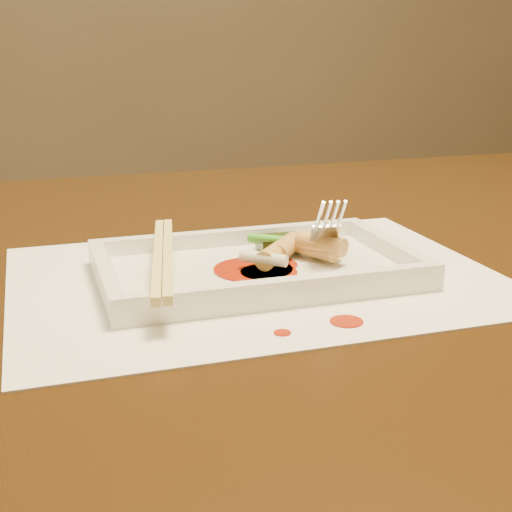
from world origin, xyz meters
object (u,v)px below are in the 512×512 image
object	(u,v)px
chopstick_a	(158,256)
fork	(327,172)
table	(302,349)
placemat	(256,277)
plate_base	(256,272)

from	to	relation	value
chopstick_a	fork	world-z (taller)	fork
table	fork	distance (m)	0.19
placemat	chopstick_a	distance (m)	0.09
placemat	chopstick_a	bearing A→B (deg)	-180.00
table	placemat	size ratio (longest dim) A/B	3.50
table	fork	world-z (taller)	fork
chopstick_a	fork	xyz separation A→B (m)	(0.15, 0.02, 0.06)
fork	chopstick_a	bearing A→B (deg)	-173.25
plate_base	fork	xyz separation A→B (m)	(0.07, 0.02, 0.08)
plate_base	chopstick_a	world-z (taller)	chopstick_a
plate_base	table	bearing A→B (deg)	42.55
placemat	chopstick_a	size ratio (longest dim) A/B	1.91
plate_base	chopstick_a	xyz separation A→B (m)	(-0.08, 0.00, 0.02)
table	placemat	bearing A→B (deg)	-137.45
plate_base	chopstick_a	bearing A→B (deg)	180.00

